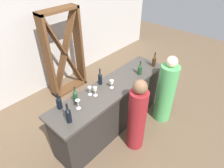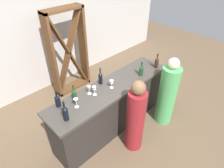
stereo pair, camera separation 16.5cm
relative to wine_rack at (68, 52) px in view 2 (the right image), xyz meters
name	(u,v)px [view 2 (the right image)]	position (x,y,z in m)	size (l,w,h in m)	color
ground_plane	(112,125)	(-0.21, -1.65, -0.99)	(12.00, 12.00, 0.00)	brown
back_wall	(44,31)	(-0.21, 0.55, 0.41)	(8.00, 0.10, 2.80)	#BCB7B2
bar_counter	(112,107)	(-0.21, -1.65, -0.49)	(2.50, 0.62, 1.00)	#2A2723
wine_rack	(68,52)	(0.00, 0.00, 0.00)	(0.91, 0.28, 1.99)	brown
wine_bottle_leftmost_near_black	(65,113)	(-1.23, -1.75, 0.13)	(0.08, 0.08, 0.33)	black
wine_bottle_second_left_near_black	(58,100)	(-1.15, -1.43, 0.11)	(0.08, 0.08, 0.28)	black
wine_bottle_center_olive_green	(74,94)	(-0.89, -1.49, 0.11)	(0.07, 0.07, 0.28)	#193D1E
wine_bottle_second_right_near_black	(100,78)	(-0.29, -1.44, 0.12)	(0.07, 0.07, 0.31)	black
wine_bottle_rightmost_olive_green	(141,70)	(0.43, -1.78, 0.11)	(0.08, 0.08, 0.27)	#193D1E
wine_bottle_far_right_amber_brown	(157,62)	(0.86, -1.82, 0.12)	(0.08, 0.08, 0.30)	#331E0F
wine_glass_near_left	(112,83)	(-0.25, -1.67, 0.11)	(0.07, 0.07, 0.15)	white
wine_glass_near_center	(76,101)	(-0.97, -1.64, 0.12)	(0.07, 0.07, 0.16)	white
wine_glass_near_right	(94,89)	(-0.58, -1.61, 0.12)	(0.07, 0.07, 0.16)	white
wine_glass_far_left	(89,88)	(-0.62, -1.53, 0.11)	(0.07, 0.07, 0.15)	white
person_left_guest	(167,94)	(0.68, -2.27, -0.33)	(0.41, 0.41, 1.45)	#4CA559
person_center_guest	(135,119)	(-0.26, -2.25, -0.32)	(0.37, 0.37, 1.42)	maroon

